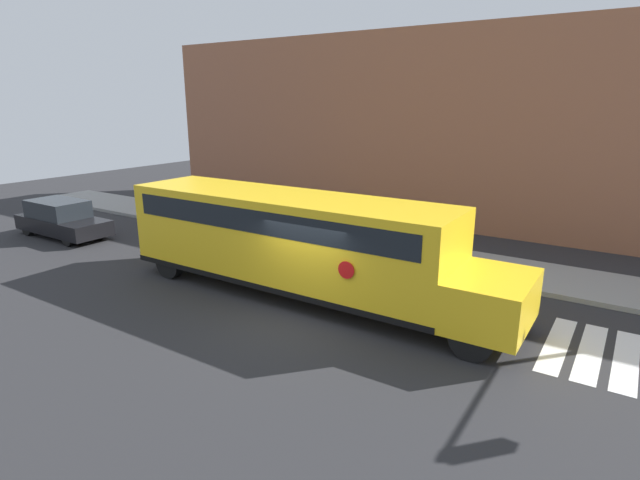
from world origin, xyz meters
TOP-DOWN VIEW (x-y plane):
  - ground_plane at (0.00, 0.00)m, footprint 60.00×60.00m
  - sidewalk_strip at (0.00, 6.50)m, footprint 44.00×3.00m
  - building_backdrop at (0.00, 13.00)m, footprint 32.00×4.00m
  - school_bus at (-1.16, 1.24)m, footprint 11.91×2.57m
  - parked_car at (-13.23, 1.19)m, footprint 4.51×1.71m

SIDE VIEW (x-z plane):
  - ground_plane at x=0.00m, z-range 0.00..0.00m
  - sidewalk_strip at x=0.00m, z-range 0.00..0.15m
  - parked_car at x=-13.23m, z-range -0.02..1.51m
  - school_bus at x=-1.16m, z-range 0.23..3.17m
  - building_backdrop at x=0.00m, z-range 0.00..8.55m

